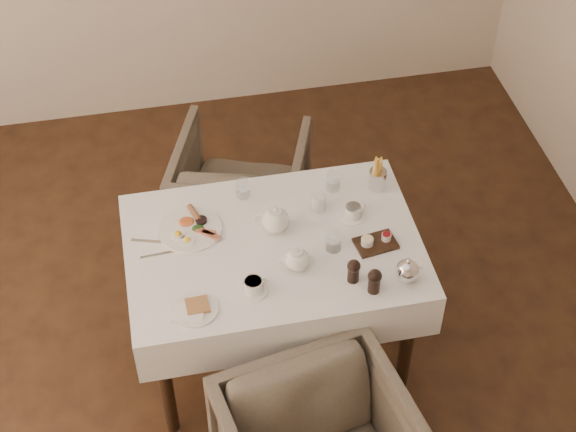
# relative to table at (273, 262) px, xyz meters

# --- Properties ---
(table) EXTENTS (1.28, 0.88, 0.75)m
(table) POSITION_rel_table_xyz_m (0.00, 0.00, 0.00)
(table) COLOR black
(table) RESTS_ON ground
(armchair_far) EXTENTS (0.86, 0.87, 0.62)m
(armchair_far) POSITION_rel_table_xyz_m (-0.02, 0.84, -0.33)
(armchair_far) COLOR brown
(armchair_far) RESTS_ON ground
(breakfast_plate) EXTENTS (0.28, 0.28, 0.03)m
(breakfast_plate) POSITION_rel_table_xyz_m (-0.34, 0.16, 0.13)
(breakfast_plate) COLOR white
(breakfast_plate) RESTS_ON table
(side_plate) EXTENTS (0.20, 0.19, 0.02)m
(side_plate) POSITION_rel_table_xyz_m (-0.38, -0.30, 0.13)
(side_plate) COLOR white
(side_plate) RESTS_ON table
(teapot_centre) EXTENTS (0.20, 0.18, 0.14)m
(teapot_centre) POSITION_rel_table_xyz_m (0.03, 0.08, 0.18)
(teapot_centre) COLOR white
(teapot_centre) RESTS_ON table
(teapot_front) EXTENTS (0.16, 0.13, 0.12)m
(teapot_front) POSITION_rel_table_xyz_m (0.07, -0.15, 0.18)
(teapot_front) COLOR white
(teapot_front) RESTS_ON table
(creamer) EXTENTS (0.07, 0.07, 0.08)m
(creamer) POSITION_rel_table_xyz_m (0.24, 0.18, 0.16)
(creamer) COLOR white
(creamer) RESTS_ON table
(teacup_near) EXTENTS (0.13, 0.13, 0.06)m
(teacup_near) POSITION_rel_table_xyz_m (-0.13, -0.24, 0.14)
(teacup_near) COLOR white
(teacup_near) RESTS_ON table
(teacup_far) EXTENTS (0.12, 0.12, 0.06)m
(teacup_far) POSITION_rel_table_xyz_m (0.38, 0.10, 0.14)
(teacup_far) COLOR white
(teacup_far) RESTS_ON table
(glass_left) EXTENTS (0.08, 0.08, 0.09)m
(glass_left) POSITION_rel_table_xyz_m (-0.08, 0.33, 0.16)
(glass_left) COLOR silver
(glass_left) RESTS_ON table
(glass_mid) EXTENTS (0.08, 0.08, 0.09)m
(glass_mid) POSITION_rel_table_xyz_m (0.25, -0.07, 0.16)
(glass_mid) COLOR silver
(glass_mid) RESTS_ON table
(glass_right) EXTENTS (0.07, 0.07, 0.09)m
(glass_right) POSITION_rel_table_xyz_m (0.34, 0.29, 0.16)
(glass_right) COLOR silver
(glass_right) RESTS_ON table
(condiment_board) EXTENTS (0.19, 0.14, 0.05)m
(condiment_board) POSITION_rel_table_xyz_m (0.43, -0.09, 0.13)
(condiment_board) COLOR black
(condiment_board) RESTS_ON table
(pepper_mill_left) EXTENTS (0.07, 0.07, 0.12)m
(pepper_mill_left) POSITION_rel_table_xyz_m (0.29, -0.27, 0.17)
(pepper_mill_left) COLOR black
(pepper_mill_left) RESTS_ON table
(pepper_mill_right) EXTENTS (0.07, 0.07, 0.12)m
(pepper_mill_right) POSITION_rel_table_xyz_m (0.36, -0.34, 0.18)
(pepper_mill_right) COLOR black
(pepper_mill_right) RESTS_ON table
(silver_pot) EXTENTS (0.14, 0.13, 0.13)m
(silver_pot) POSITION_rel_table_xyz_m (0.51, -0.31, 0.18)
(silver_pot) COLOR white
(silver_pot) RESTS_ON table
(fries_cup) EXTENTS (0.08, 0.08, 0.17)m
(fries_cup) POSITION_rel_table_xyz_m (0.54, 0.26, 0.19)
(fries_cup) COLOR silver
(fries_cup) RESTS_ON table
(cutlery_fork) EXTENTS (0.20, 0.07, 0.00)m
(cutlery_fork) POSITION_rel_table_xyz_m (-0.51, 0.12, 0.12)
(cutlery_fork) COLOR silver
(cutlery_fork) RESTS_ON table
(cutlery_knife) EXTENTS (0.17, 0.03, 0.00)m
(cutlery_knife) POSITION_rel_table_xyz_m (-0.49, 0.04, 0.12)
(cutlery_knife) COLOR silver
(cutlery_knife) RESTS_ON table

